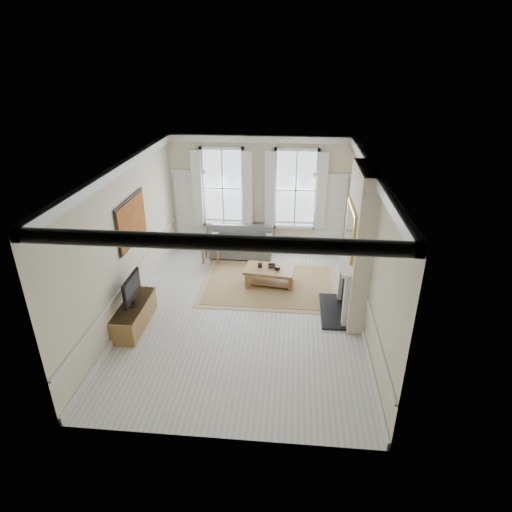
# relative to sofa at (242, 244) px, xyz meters

# --- Properties ---
(floor) EXTENTS (7.20, 7.20, 0.00)m
(floor) POSITION_rel_sofa_xyz_m (0.47, -3.11, -0.35)
(floor) COLOR #B7B5AD
(floor) RESTS_ON ground
(ceiling) EXTENTS (7.20, 7.20, 0.00)m
(ceiling) POSITION_rel_sofa_xyz_m (0.47, -3.11, 3.05)
(ceiling) COLOR white
(ceiling) RESTS_ON back_wall
(back_wall) EXTENTS (5.20, 0.00, 5.20)m
(back_wall) POSITION_rel_sofa_xyz_m (0.47, 0.49, 1.35)
(back_wall) COLOR beige
(back_wall) RESTS_ON floor
(left_wall) EXTENTS (0.00, 7.20, 7.20)m
(left_wall) POSITION_rel_sofa_xyz_m (-2.13, -3.11, 1.35)
(left_wall) COLOR beige
(left_wall) RESTS_ON floor
(right_wall) EXTENTS (0.00, 7.20, 7.20)m
(right_wall) POSITION_rel_sofa_xyz_m (3.07, -3.11, 1.35)
(right_wall) COLOR beige
(right_wall) RESTS_ON floor
(window_left) EXTENTS (1.26, 0.20, 2.20)m
(window_left) POSITION_rel_sofa_xyz_m (-0.58, 0.44, 1.55)
(window_left) COLOR #B2BCC6
(window_left) RESTS_ON back_wall
(window_right) EXTENTS (1.26, 0.20, 2.20)m
(window_right) POSITION_rel_sofa_xyz_m (1.52, 0.44, 1.55)
(window_right) COLOR #B2BCC6
(window_right) RESTS_ON back_wall
(door_left) EXTENTS (0.90, 0.08, 2.30)m
(door_left) POSITION_rel_sofa_xyz_m (-1.58, 0.45, 0.80)
(door_left) COLOR silver
(door_left) RESTS_ON floor
(door_right) EXTENTS (0.90, 0.08, 2.30)m
(door_right) POSITION_rel_sofa_xyz_m (2.52, 0.45, 0.80)
(door_right) COLOR silver
(door_right) RESTS_ON floor
(painting) EXTENTS (0.05, 1.66, 1.06)m
(painting) POSITION_rel_sofa_xyz_m (-2.09, -2.81, 1.70)
(painting) COLOR #A7621C
(painting) RESTS_ON left_wall
(chimney_breast) EXTENTS (0.35, 1.70, 3.38)m
(chimney_breast) POSITION_rel_sofa_xyz_m (2.89, -2.91, 1.35)
(chimney_breast) COLOR beige
(chimney_breast) RESTS_ON floor
(hearth) EXTENTS (0.55, 1.50, 0.05)m
(hearth) POSITION_rel_sofa_xyz_m (2.47, -2.91, -0.33)
(hearth) COLOR black
(hearth) RESTS_ON floor
(fireplace) EXTENTS (0.21, 1.45, 1.33)m
(fireplace) POSITION_rel_sofa_xyz_m (2.67, -2.91, 0.38)
(fireplace) COLOR silver
(fireplace) RESTS_ON floor
(mirror) EXTENTS (0.06, 1.26, 1.06)m
(mirror) POSITION_rel_sofa_xyz_m (2.68, -2.91, 1.70)
(mirror) COLOR #B88D32
(mirror) RESTS_ON chimney_breast
(sofa) EXTENTS (1.79, 0.87, 0.85)m
(sofa) POSITION_rel_sofa_xyz_m (0.00, 0.00, 0.00)
(sofa) COLOR slate
(sofa) RESTS_ON floor
(side_table) EXTENTS (0.58, 0.58, 0.61)m
(side_table) POSITION_rel_sofa_xyz_m (-0.80, -0.51, 0.14)
(side_table) COLOR brown
(side_table) RESTS_ON floor
(rug) EXTENTS (3.50, 2.60, 0.02)m
(rug) POSITION_rel_sofa_xyz_m (0.93, -1.76, -0.34)
(rug) COLOR olive
(rug) RESTS_ON floor
(coffee_table) EXTENTS (1.33, 0.88, 0.47)m
(coffee_table) POSITION_rel_sofa_xyz_m (0.93, -1.76, 0.03)
(coffee_table) COLOR brown
(coffee_table) RESTS_ON rug
(ceramic_pot_a) EXTENTS (0.11, 0.11, 0.11)m
(ceramic_pot_a) POSITION_rel_sofa_xyz_m (0.68, -1.71, 0.17)
(ceramic_pot_a) COLOR black
(ceramic_pot_a) RESTS_ON coffee_table
(ceramic_pot_b) EXTENTS (0.14, 0.14, 0.10)m
(ceramic_pot_b) POSITION_rel_sofa_xyz_m (1.13, -1.81, 0.16)
(ceramic_pot_b) COLOR black
(ceramic_pot_b) RESTS_ON coffee_table
(bowl) EXTENTS (0.26, 0.26, 0.05)m
(bowl) POSITION_rel_sofa_xyz_m (0.98, -1.66, 0.14)
(bowl) COLOR black
(bowl) RESTS_ON coffee_table
(tv_stand) EXTENTS (0.49, 1.53, 0.55)m
(tv_stand) POSITION_rel_sofa_xyz_m (-1.87, -3.87, -0.08)
(tv_stand) COLOR brown
(tv_stand) RESTS_ON floor
(tv) EXTENTS (0.08, 0.90, 0.68)m
(tv) POSITION_rel_sofa_xyz_m (-1.85, -3.87, 0.59)
(tv) COLOR black
(tv) RESTS_ON tv_stand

